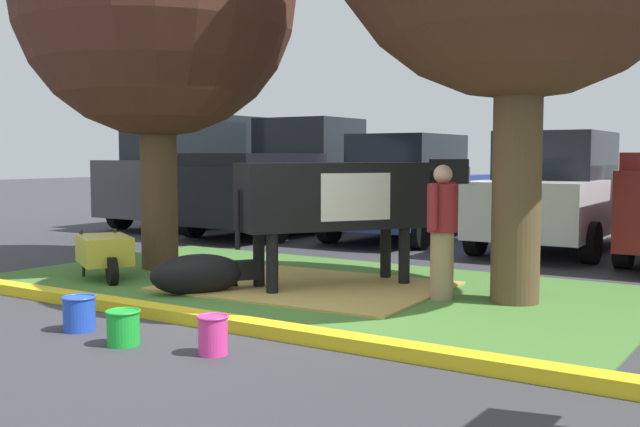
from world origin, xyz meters
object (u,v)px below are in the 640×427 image
Objects in this scene: suv_dark_grey at (198,171)px; pickup_truck_black at (288,179)px; bucket_blue at (79,313)px; bucket_pink at (213,334)px; sedan_blue at (408,188)px; calf_lying at (200,274)px; wheelbarrow at (105,251)px; cow_holstein at (341,197)px; bucket_green at (123,327)px; hatchback_white at (556,193)px; person_handler at (442,229)px.

pickup_truck_black is (2.52, 0.01, -0.16)m from suv_dark_grey.
bucket_blue is 1.00× the size of bucket_pink.
calf_lying is at bearing -84.39° from sedan_blue.
wheelbarrow is at bearing 134.60° from bucket_blue.
wheelbarrow is 4.68× the size of bucket_blue.
cow_holstein reaches higher than bucket_green.
sedan_blue reaches higher than cow_holstein.
hatchback_white reaches higher than bucket_pink.
cow_holstein is at bearing -36.05° from suv_dark_grey.
suv_dark_grey is at bearing 129.08° from bucket_green.
cow_holstein is 1.44m from person_handler.
bucket_pink is 0.07× the size of suv_dark_grey.
calf_lying is 2.84m from person_handler.
cow_holstein is 5.60m from sedan_blue.
person_handler is 5.31m from hatchback_white.
suv_dark_grey is (-4.13, 6.30, 0.88)m from wheelbarrow.
sedan_blue reaches higher than bucket_pink.
calf_lying is at bearing -2.55° from wheelbarrow.
wheelbarrow is 3.53m from bucket_green.
wheelbarrow is 0.34× the size of hatchback_white.
calf_lying is at bearing 116.21° from bucket_green.
cow_holstein is 0.63× the size of sedan_blue.
pickup_truck_black is (-5.84, 5.20, 0.30)m from person_handler.
sedan_blue is at bearing 2.74° from suv_dark_grey.
cow_holstein is 6.75m from pickup_truck_black.
person_handler is at bearing -87.19° from hatchback_white.
pickup_truck_black is at bearing 122.14° from bucket_pink.
bucket_pink is (1.60, 0.04, 0.00)m from bucket_blue.
person_handler reaches higher than bucket_pink.
bucket_pink is 8.47m from hatchback_white.
bucket_blue is 0.07× the size of suv_dark_grey.
suv_dark_grey reaches higher than calf_lying.
sedan_blue is 2.90m from hatchback_white.
pickup_truck_black is (-4.45, 5.08, -0.00)m from cow_holstein.
bucket_green is at bearing -50.92° from suv_dark_grey.
hatchback_white is (1.96, 8.47, 0.82)m from bucket_blue.
wheelbarrow is at bearing -75.67° from pickup_truck_black.
calf_lying is 2.36m from bucket_green.
wheelbarrow is 6.56m from pickup_truck_black.
bucket_pink is at bearing -92.44° from hatchback_white.
bucket_blue is at bearing -53.63° from suv_dark_grey.
person_handler is 9.85m from suv_dark_grey.
bucket_green is 11.00m from suv_dark_grey.
suv_dark_grey is 5.22m from sedan_blue.
pickup_truck_black is 1.23× the size of hatchback_white.
hatchback_white is at bearing 58.28° from wheelbarrow.
pickup_truck_black reaches higher than wheelbarrow.
person_handler is at bearing 55.01° from bucket_blue.
pickup_truck_black is at bearing -174.98° from sedan_blue.
bucket_pink is 0.06× the size of pickup_truck_black.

